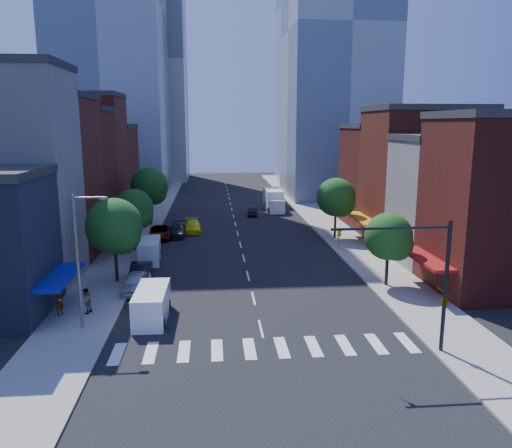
{
  "coord_description": "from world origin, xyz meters",
  "views": [
    {
      "loc": [
        -3.12,
        -31.46,
        13.59
      ],
      "look_at": [
        0.65,
        11.04,
        5.0
      ],
      "focal_mm": 35.0,
      "sensor_mm": 36.0,
      "label": 1
    }
  ],
  "objects_px": {
    "parked_car_third": "(160,233)",
    "pedestrian_far": "(86,301)",
    "cargo_van_near": "(152,305)",
    "box_truck": "(274,201)",
    "traffic_car_oncoming": "(252,211)",
    "parked_car_second": "(141,273)",
    "parked_car_front": "(136,282)",
    "cargo_van_far": "(149,251)",
    "parked_car_rear": "(177,230)",
    "pedestrian_near": "(60,302)",
    "traffic_car_far": "(270,198)",
    "taxi": "(192,226)"
  },
  "relations": [
    {
      "from": "parked_car_third",
      "to": "pedestrian_far",
      "type": "bearing_deg",
      "value": -99.26
    },
    {
      "from": "cargo_van_far",
      "to": "pedestrian_near",
      "type": "bearing_deg",
      "value": -111.68
    },
    {
      "from": "parked_car_front",
      "to": "traffic_car_oncoming",
      "type": "xyz_separation_m",
      "value": [
        12.39,
        33.98,
        -0.14
      ]
    },
    {
      "from": "parked_car_front",
      "to": "cargo_van_near",
      "type": "xyz_separation_m",
      "value": [
        2.0,
        -6.3,
        0.32
      ]
    },
    {
      "from": "parked_car_front",
      "to": "parked_car_rear",
      "type": "height_order",
      "value": "parked_car_front"
    },
    {
      "from": "parked_car_rear",
      "to": "traffic_car_oncoming",
      "type": "xyz_separation_m",
      "value": [
        10.39,
        13.41,
        -0.11
      ]
    },
    {
      "from": "parked_car_rear",
      "to": "traffic_car_far",
      "type": "bearing_deg",
      "value": 61.05
    },
    {
      "from": "pedestrian_near",
      "to": "pedestrian_far",
      "type": "xyz_separation_m",
      "value": [
        1.79,
        0.1,
        -0.01
      ]
    },
    {
      "from": "parked_car_third",
      "to": "pedestrian_far",
      "type": "distance_m",
      "value": 24.47
    },
    {
      "from": "parked_car_front",
      "to": "cargo_van_far",
      "type": "xyz_separation_m",
      "value": [
        0.01,
        9.23,
        0.29
      ]
    },
    {
      "from": "pedestrian_far",
      "to": "traffic_car_oncoming",
      "type": "bearing_deg",
      "value": -177.72
    },
    {
      "from": "traffic_car_oncoming",
      "to": "traffic_car_far",
      "type": "relative_size",
      "value": 0.85
    },
    {
      "from": "pedestrian_near",
      "to": "box_truck",
      "type": "bearing_deg",
      "value": -6.47
    },
    {
      "from": "traffic_car_far",
      "to": "pedestrian_far",
      "type": "xyz_separation_m",
      "value": [
        -19.29,
        -51.0,
        0.29
      ]
    },
    {
      "from": "parked_car_third",
      "to": "cargo_van_near",
      "type": "bearing_deg",
      "value": -88.19
    },
    {
      "from": "cargo_van_near",
      "to": "pedestrian_far",
      "type": "distance_m",
      "value": 5.0
    },
    {
      "from": "cargo_van_far",
      "to": "parked_car_rear",
      "type": "bearing_deg",
      "value": 76.28
    },
    {
      "from": "cargo_van_near",
      "to": "box_truck",
      "type": "xyz_separation_m",
      "value": [
        14.13,
        44.38,
        0.45
      ]
    },
    {
      "from": "cargo_van_far",
      "to": "traffic_car_oncoming",
      "type": "bearing_deg",
      "value": 59.67
    },
    {
      "from": "cargo_van_near",
      "to": "pedestrian_near",
      "type": "xyz_separation_m",
      "value": [
        -6.61,
        1.24,
        -0.02
      ]
    },
    {
      "from": "taxi",
      "to": "traffic_car_far",
      "type": "xyz_separation_m",
      "value": [
        12.69,
        23.19,
        0.05
      ]
    },
    {
      "from": "cargo_van_near",
      "to": "traffic_car_oncoming",
      "type": "height_order",
      "value": "cargo_van_near"
    },
    {
      "from": "parked_car_third",
      "to": "box_truck",
      "type": "height_order",
      "value": "box_truck"
    },
    {
      "from": "parked_car_second",
      "to": "traffic_car_oncoming",
      "type": "bearing_deg",
      "value": 67.14
    },
    {
      "from": "parked_car_rear",
      "to": "box_truck",
      "type": "xyz_separation_m",
      "value": [
        14.13,
        17.51,
        0.8
      ]
    },
    {
      "from": "parked_car_front",
      "to": "cargo_van_far",
      "type": "distance_m",
      "value": 9.24
    },
    {
      "from": "traffic_car_oncoming",
      "to": "cargo_van_near",
      "type": "bearing_deg",
      "value": 79.65
    },
    {
      "from": "parked_car_rear",
      "to": "cargo_van_near",
      "type": "xyz_separation_m",
      "value": [
        -0.0,
        -26.87,
        0.35
      ]
    },
    {
      "from": "parked_car_rear",
      "to": "pedestrian_near",
      "type": "bearing_deg",
      "value": -103.8
    },
    {
      "from": "parked_car_second",
      "to": "traffic_car_far",
      "type": "height_order",
      "value": "parked_car_second"
    },
    {
      "from": "parked_car_third",
      "to": "parked_car_second",
      "type": "bearing_deg",
      "value": -92.65
    },
    {
      "from": "parked_car_rear",
      "to": "parked_car_second",
      "type": "bearing_deg",
      "value": -95.73
    },
    {
      "from": "cargo_van_far",
      "to": "box_truck",
      "type": "distance_m",
      "value": 33.05
    },
    {
      "from": "cargo_van_far",
      "to": "taxi",
      "type": "bearing_deg",
      "value": 70.74
    },
    {
      "from": "parked_car_second",
      "to": "box_truck",
      "type": "distance_m",
      "value": 38.89
    },
    {
      "from": "traffic_car_far",
      "to": "box_truck",
      "type": "distance_m",
      "value": 8.01
    },
    {
      "from": "parked_car_front",
      "to": "parked_car_third",
      "type": "height_order",
      "value": "parked_car_front"
    },
    {
      "from": "pedestrian_far",
      "to": "box_truck",
      "type": "bearing_deg",
      "value": 179.85
    },
    {
      "from": "parked_car_second",
      "to": "parked_car_third",
      "type": "height_order",
      "value": "parked_car_second"
    },
    {
      "from": "cargo_van_near",
      "to": "cargo_van_far",
      "type": "xyz_separation_m",
      "value": [
        -1.99,
        15.53,
        -0.03
      ]
    },
    {
      "from": "taxi",
      "to": "pedestrian_near",
      "type": "bearing_deg",
      "value": -110.3
    },
    {
      "from": "parked_car_second",
      "to": "parked_car_third",
      "type": "bearing_deg",
      "value": 88.75
    },
    {
      "from": "box_truck",
      "to": "pedestrian_near",
      "type": "xyz_separation_m",
      "value": [
        -20.74,
        -43.14,
        -0.47
      ]
    },
    {
      "from": "cargo_van_near",
      "to": "taxi",
      "type": "bearing_deg",
      "value": 87.57
    },
    {
      "from": "parked_car_second",
      "to": "cargo_van_far",
      "type": "bearing_deg",
      "value": 88.67
    },
    {
      "from": "traffic_car_oncoming",
      "to": "traffic_car_far",
      "type": "height_order",
      "value": "traffic_car_far"
    },
    {
      "from": "traffic_car_oncoming",
      "to": "pedestrian_far",
      "type": "distance_m",
      "value": 41.8
    },
    {
      "from": "parked_car_front",
      "to": "cargo_van_far",
      "type": "height_order",
      "value": "cargo_van_far"
    },
    {
      "from": "traffic_car_far",
      "to": "box_truck",
      "type": "xyz_separation_m",
      "value": [
        -0.34,
        -7.96,
        0.77
      ]
    },
    {
      "from": "taxi",
      "to": "cargo_van_far",
      "type": "bearing_deg",
      "value": -109.05
    }
  ]
}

